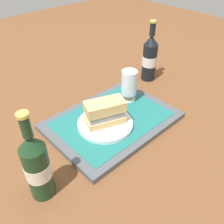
% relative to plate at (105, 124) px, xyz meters
% --- Properties ---
extents(ground_plane, '(3.00, 3.00, 0.00)m').
position_rel_plate_xyz_m(ground_plane, '(0.04, 0.01, -0.03)').
color(ground_plane, brown).
extents(tray, '(0.44, 0.32, 0.02)m').
position_rel_plate_xyz_m(tray, '(0.04, 0.01, -0.02)').
color(tray, '#4C5156').
rests_on(tray, ground_plane).
extents(placemat, '(0.38, 0.27, 0.00)m').
position_rel_plate_xyz_m(placemat, '(0.04, 0.01, -0.01)').
color(placemat, '#1E6B66').
rests_on(placemat, tray).
extents(plate, '(0.19, 0.19, 0.01)m').
position_rel_plate_xyz_m(plate, '(0.00, 0.00, 0.00)').
color(plate, white).
rests_on(plate, placemat).
extents(sandwich, '(0.14, 0.11, 0.08)m').
position_rel_plate_xyz_m(sandwich, '(0.00, -0.00, 0.05)').
color(sandwich, tan).
rests_on(sandwich, plate).
extents(beer_glass, '(0.06, 0.06, 0.12)m').
position_rel_plate_xyz_m(beer_glass, '(0.17, 0.05, 0.06)').
color(beer_glass, silver).
rests_on(beer_glass, placemat).
extents(beer_bottle, '(0.07, 0.07, 0.27)m').
position_rel_plate_xyz_m(beer_bottle, '(0.39, 0.13, 0.08)').
color(beer_bottle, black).
rests_on(beer_bottle, ground_plane).
extents(second_bottle, '(0.07, 0.07, 0.27)m').
position_rel_plate_xyz_m(second_bottle, '(-0.29, -0.07, 0.08)').
color(second_bottle, '#19381E').
rests_on(second_bottle, ground_plane).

